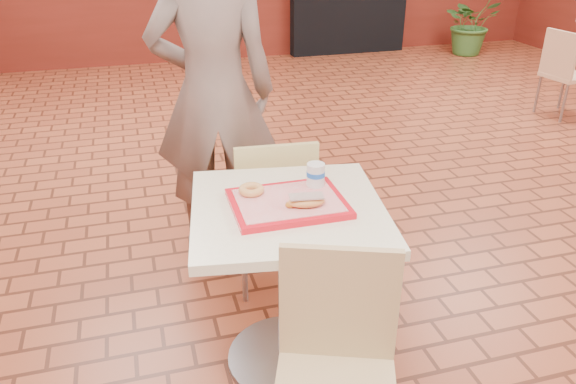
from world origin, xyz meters
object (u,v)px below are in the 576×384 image
object	(u,v)px
customer	(213,94)
paper_cup	(316,174)
main_table	(288,261)
ring_donut	(251,190)
chair_second_left	(564,69)
serving_tray	(288,203)
potted_plant	(471,23)
long_john_donut	(305,201)
chair_main_back	(273,208)
chair_main_front	(336,363)

from	to	relation	value
customer	paper_cup	xyz separation A→B (m)	(0.25, -0.95, -0.07)
main_table	ring_donut	distance (m)	0.33
paper_cup	chair_second_left	distance (m)	4.02
serving_tray	paper_cup	xyz separation A→B (m)	(0.14, 0.09, 0.06)
potted_plant	main_table	bearing A→B (deg)	-128.53
serving_tray	ring_donut	world-z (taller)	ring_donut
serving_tray	potted_plant	distance (m)	6.42
customer	ring_donut	bearing A→B (deg)	96.30
chair_second_left	customer	bearing A→B (deg)	104.52
potted_plant	long_john_donut	bearing A→B (deg)	-127.83
chair_main_back	paper_cup	xyz separation A→B (m)	(0.06, -0.45, 0.37)
chair_main_back	paper_cup	size ratio (longest dim) A/B	9.13
paper_cup	potted_plant	size ratio (longest dim) A/B	0.11
chair_second_left	long_john_donut	bearing A→B (deg)	119.57
ring_donut	long_john_donut	size ratio (longest dim) A/B	0.65
chair_second_left	potted_plant	distance (m)	2.63
serving_tray	long_john_donut	xyz separation A→B (m)	(0.05, -0.07, 0.03)
ring_donut	customer	bearing A→B (deg)	89.31
ring_donut	potted_plant	distance (m)	6.43
chair_main_back	chair_second_left	xyz separation A→B (m)	(3.29, 1.92, -0.02)
chair_main_front	chair_main_back	xyz separation A→B (m)	(0.07, 1.08, -0.00)
chair_second_left	ring_donut	bearing A→B (deg)	116.48
chair_main_front	ring_donut	world-z (taller)	chair_main_front
long_john_donut	chair_second_left	bearing A→B (deg)	37.35
main_table	chair_main_front	bearing A→B (deg)	-89.07
customer	paper_cup	world-z (taller)	customer
chair_main_back	potted_plant	size ratio (longest dim) A/B	1.00
customer	paper_cup	size ratio (longest dim) A/B	19.97
ring_donut	chair_main_back	bearing A→B (deg)	66.04
chair_main_front	paper_cup	xyz separation A→B (m)	(0.13, 0.63, 0.37)
serving_tray	ring_donut	distance (m)	0.15
customer	ring_donut	distance (m)	0.95
main_table	chair_main_back	bearing A→B (deg)	81.56
chair_main_back	serving_tray	world-z (taller)	chair_main_back
long_john_donut	chair_second_left	world-z (taller)	long_john_donut
customer	serving_tray	bearing A→B (deg)	102.96
chair_main_front	paper_cup	size ratio (longest dim) A/B	9.18
serving_tray	potted_plant	world-z (taller)	potted_plant
customer	ring_donut	xyz separation A→B (m)	(-0.01, -0.95, -0.11)
paper_cup	chair_main_back	bearing A→B (deg)	97.49
potted_plant	chair_main_front	bearing A→B (deg)	-125.67
serving_tray	chair_second_left	xyz separation A→B (m)	(3.37, 2.47, -0.33)
serving_tray	chair_second_left	world-z (taller)	chair_second_left
chair_main_front	serving_tray	bearing A→B (deg)	112.03
main_table	potted_plant	size ratio (longest dim) A/B	0.91
customer	serving_tray	size ratio (longest dim) A/B	4.29
long_john_donut	chair_second_left	size ratio (longest dim) A/B	0.19
chair_main_back	chair_second_left	size ratio (longest dim) A/B	1.03
serving_tray	customer	bearing A→B (deg)	95.98
main_table	ring_donut	bearing A→B (deg)	142.48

